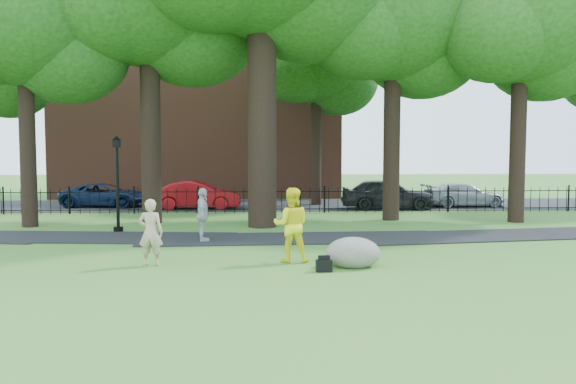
{
  "coord_description": "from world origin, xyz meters",
  "views": [
    {
      "loc": [
        -0.11,
        -14.58,
        2.86
      ],
      "look_at": [
        0.74,
        2.0,
        1.7
      ],
      "focal_mm": 35.0,
      "sensor_mm": 36.0,
      "label": 1
    }
  ],
  "objects": [
    {
      "name": "pedestrian",
      "position": [
        -1.93,
        3.41,
        0.87
      ],
      "size": [
        0.54,
        1.06,
        1.74
      ],
      "primitive_type": "imported",
      "rotation": [
        0.0,
        0.0,
        1.69
      ],
      "color": "#B2B1B6",
      "rests_on": "ground"
    },
    {
      "name": "tree_row",
      "position": [
        0.52,
        8.4,
        8.15
      ],
      "size": [
        26.82,
        7.96,
        12.42
      ],
      "color": "black",
      "rests_on": "ground"
    },
    {
      "name": "woman",
      "position": [
        -2.86,
        -0.36,
        0.85
      ],
      "size": [
        0.65,
        0.45,
        1.7
      ],
      "primitive_type": "imported",
      "rotation": [
        0.0,
        0.0,
        3.07
      ],
      "color": "tan",
      "rests_on": "ground"
    },
    {
      "name": "lamppost",
      "position": [
        -5.2,
        5.8,
        1.7
      ],
      "size": [
        0.34,
        0.34,
        3.46
      ],
      "rotation": [
        0.0,
        0.0,
        -0.27
      ],
      "color": "black",
      "rests_on": "ground"
    },
    {
      "name": "ground",
      "position": [
        0.0,
        0.0,
        0.0
      ],
      "size": [
        120.0,
        120.0,
        0.0
      ],
      "primitive_type": "plane",
      "color": "#347127",
      "rests_on": "ground"
    },
    {
      "name": "man",
      "position": [
        0.72,
        -0.03,
        0.98
      ],
      "size": [
        1.0,
        0.8,
        1.95
      ],
      "primitive_type": "imported",
      "rotation": [
        0.0,
        0.0,
        3.07
      ],
      "color": "yellow",
      "rests_on": "ground"
    },
    {
      "name": "brick_building",
      "position": [
        -4.0,
        24.0,
        6.0
      ],
      "size": [
        18.0,
        8.0,
        12.0
      ],
      "primitive_type": "cube",
      "color": "brown",
      "rests_on": "ground"
    },
    {
      "name": "street",
      "position": [
        0.0,
        16.0,
        0.0
      ],
      "size": [
        80.0,
        7.0,
        0.02
      ],
      "primitive_type": "cube",
      "color": "black",
      "rests_on": "ground"
    },
    {
      "name": "red_bag",
      "position": [
        2.44,
        2.18,
        0.11
      ],
      "size": [
        0.34,
        0.22,
        0.23
      ],
      "primitive_type": "cube",
      "rotation": [
        0.0,
        0.0,
        -0.03
      ],
      "color": "maroon",
      "rests_on": "ground"
    },
    {
      "name": "backpack",
      "position": [
        1.44,
        -1.31,
        0.14
      ],
      "size": [
        0.39,
        0.26,
        0.28
      ],
      "primitive_type": "cube",
      "rotation": [
        0.0,
        0.0,
        0.06
      ],
      "color": "black",
      "rests_on": "ground"
    },
    {
      "name": "navy_van",
      "position": [
        -8.26,
        15.34,
        0.62
      ],
      "size": [
        4.64,
        2.46,
        1.24
      ],
      "primitive_type": "imported",
      "rotation": [
        0.0,
        0.0,
        1.48
      ],
      "color": "#0B1937",
      "rests_on": "ground"
    },
    {
      "name": "red_sedan",
      "position": [
        -3.25,
        13.95,
        0.72
      ],
      "size": [
        4.37,
        1.58,
        1.43
      ],
      "primitive_type": "imported",
      "rotation": [
        0.0,
        0.0,
        1.56
      ],
      "color": "maroon",
      "rests_on": "ground"
    },
    {
      "name": "iron_fence",
      "position": [
        0.0,
        12.0,
        0.6
      ],
      "size": [
        44.0,
        0.04,
        1.2
      ],
      "color": "black",
      "rests_on": "ground"
    },
    {
      "name": "silver_car",
      "position": [
        10.74,
        14.6,
        0.62
      ],
      "size": [
        4.41,
        2.07,
        1.25
      ],
      "primitive_type": "imported",
      "rotation": [
        0.0,
        0.0,
        1.65
      ],
      "color": "#94979C",
      "rests_on": "ground"
    },
    {
      "name": "boulder",
      "position": [
        2.24,
        -0.75,
        0.4
      ],
      "size": [
        1.54,
        1.27,
        0.81
      ],
      "primitive_type": "ellipsoid",
      "rotation": [
        0.0,
        0.0,
        -0.18
      ],
      "color": "slate",
      "rests_on": "ground"
    },
    {
      "name": "grey_car",
      "position": [
        6.38,
        13.53,
        0.79
      ],
      "size": [
        4.71,
        2.06,
        1.58
      ],
      "primitive_type": "imported",
      "rotation": [
        0.0,
        0.0,
        1.53
      ],
      "color": "black",
      "rests_on": "ground"
    },
    {
      "name": "footpath",
      "position": [
        1.0,
        3.9,
        0.0
      ],
      "size": [
        36.07,
        3.85,
        0.03
      ],
      "primitive_type": "cube",
      "rotation": [
        0.0,
        0.0,
        0.03
      ],
      "color": "black",
      "rests_on": "ground"
    }
  ]
}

